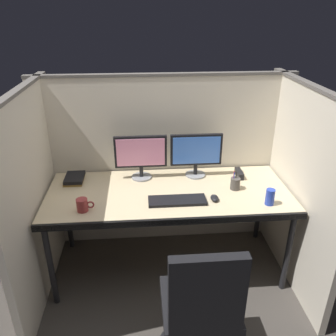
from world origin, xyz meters
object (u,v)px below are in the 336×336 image
Objects in this scene: soda_can at (270,197)px; coffee_mug at (83,205)px; keyboard_main at (177,201)px; book_stack at (74,179)px; monitor_left at (141,154)px; office_chair at (200,324)px; red_stapler at (239,174)px; pen_cup at (235,183)px; monitor_right at (196,152)px; computer_mouse at (215,198)px; desk at (169,198)px.

coffee_mug is at bearing 179.10° from soda_can.
keyboard_main is at bearing 5.59° from coffee_mug.
soda_can is 0.56× the size of book_stack.
monitor_left is 1.07m from soda_can.
office_chair reaches higher than book_stack.
pen_cup reaches higher than red_stapler.
monitor_right is at bearing 172.17° from red_stapler.
monitor_right is at bearing 132.64° from soda_can.
computer_mouse is 0.79× the size of soda_can.
desk is 12.57× the size of pen_cup.
soda_can is (0.10, -0.46, 0.03)m from red_stapler.
computer_mouse is at bearing -128.07° from red_stapler.
monitor_left is 0.85m from red_stapler.
computer_mouse is (0.08, -0.42, -0.20)m from monitor_right.
monitor_right is 1.99× the size of book_stack.
soda_can is (0.93, -0.51, -0.15)m from monitor_left.
keyboard_main is (-0.06, 0.77, 0.39)m from office_chair.
pen_cup is 0.70× the size of book_stack.
desk is 12.67× the size of red_stapler.
red_stapler is 0.23m from pen_cup.
monitor_left is 1.00× the size of monitor_right.
keyboard_main is 0.91m from book_stack.
coffee_mug is (-0.88, -0.49, -0.17)m from monitor_right.
monitor_right is at bearing 47.01° from desk.
computer_mouse is at bearing 0.63° from keyboard_main.
monitor_left is 3.41× the size of coffee_mug.
soda_can is (0.47, -0.51, -0.15)m from monitor_right.
monitor_right reaches higher than book_stack.
keyboard_main is at bearing -161.45° from pen_cup.
desk is 4.42× the size of monitor_right.
office_chair is 1.10m from coffee_mug.
keyboard_main is 2.87× the size of red_stapler.
pen_cup is (0.48, 0.16, 0.04)m from keyboard_main.
monitor_left is at bearing 151.47° from soda_can.
soda_can is (0.72, -0.24, 0.11)m from desk.
monitor_right reaches higher than keyboard_main.
pen_cup is at bearing 11.09° from coffee_mug.
office_chair is at bearing -96.90° from monitor_right.
monitor_right is 1.03m from book_stack.
computer_mouse is 0.97m from coffee_mug.
desk is 0.99m from office_chair.
computer_mouse is at bearing 166.83° from soda_can.
red_stapler is (0.83, -0.05, -0.19)m from monitor_left.
monitor_right is at bearing 64.48° from keyboard_main.
keyboard_main is (-0.20, -0.42, -0.20)m from monitor_right.
monitor_left is 0.66m from coffee_mug.
coffee_mug is 1.03× the size of soda_can.
book_stack is at bearing -178.69° from monitor_right.
red_stapler is at bearing 66.38° from pen_cup.
keyboard_main reaches higher than desk.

